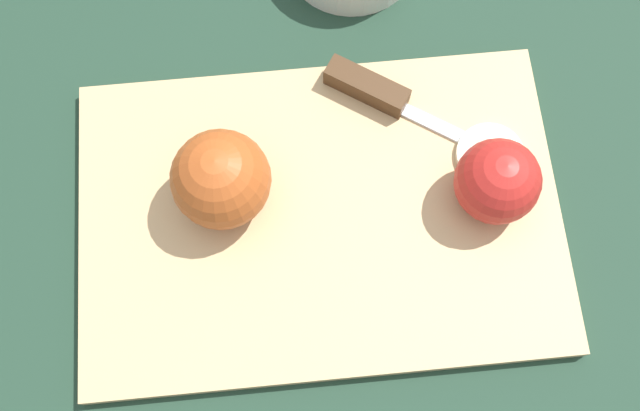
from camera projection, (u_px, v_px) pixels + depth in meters
name	position (u px, v px, depth m)	size (l,w,h in m)	color
ground_plane	(320.00, 218.00, 0.63)	(4.00, 4.00, 0.00)	#1E3828
cutting_board	(320.00, 216.00, 0.62)	(0.43, 0.32, 0.01)	tan
apple_half_left	(221.00, 179.00, 0.58)	(0.08, 0.08, 0.08)	#AD4C1E
apple_half_right	(497.00, 181.00, 0.59)	(0.07, 0.07, 0.07)	red
knife	(374.00, 91.00, 0.64)	(0.15, 0.09, 0.02)	silver
apple_slice	(490.00, 155.00, 0.63)	(0.06, 0.06, 0.01)	beige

